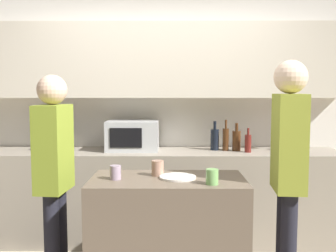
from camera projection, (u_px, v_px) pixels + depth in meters
name	position (u px, v px, depth m)	size (l,w,h in m)	color
back_wall	(162.00, 89.00, 4.16)	(6.40, 0.40, 2.70)	silver
back_counter	(161.00, 196.00, 3.99)	(3.60, 0.62, 0.92)	gray
kitchen_island	(168.00, 240.00, 2.83)	(1.10, 0.59, 0.90)	brown
microwave	(133.00, 136.00, 3.99)	(0.52, 0.39, 0.30)	#B7BABC
toaster	(57.00, 141.00, 4.00)	(0.26, 0.16, 0.18)	black
potted_plant	(285.00, 131.00, 3.97)	(0.14, 0.14, 0.39)	silver
bottle_0	(215.00, 139.00, 4.00)	(0.09, 0.09, 0.30)	black
bottle_1	(226.00, 139.00, 3.96)	(0.06, 0.06, 0.31)	#472814
bottle_2	(236.00, 140.00, 3.96)	(0.08, 0.08, 0.28)	#472814
bottle_3	(248.00, 143.00, 3.86)	(0.06, 0.06, 0.24)	maroon
plate_on_island	(178.00, 177.00, 2.79)	(0.26, 0.26, 0.01)	white
cup_0	(115.00, 172.00, 2.75)	(0.08, 0.08, 0.10)	#A792A7
cup_1	(158.00, 168.00, 2.87)	(0.09, 0.09, 0.11)	tan
cup_2	(212.00, 177.00, 2.60)	(0.08, 0.08, 0.10)	#7DBB66
person_left	(288.00, 162.00, 2.69)	(0.23, 0.36, 1.73)	black
person_center	(54.00, 167.00, 2.86)	(0.22, 0.36, 1.64)	black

